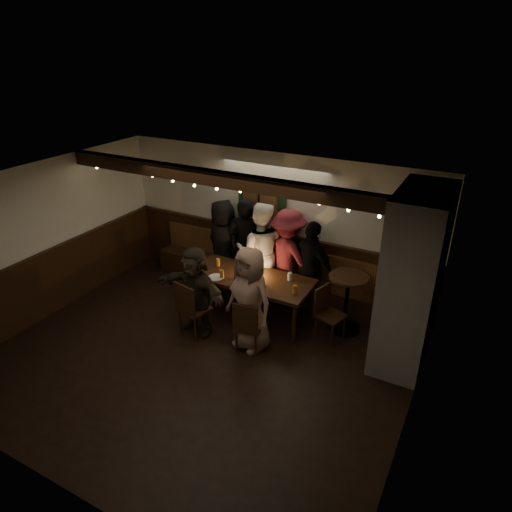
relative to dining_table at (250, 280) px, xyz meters
The scene contains 13 objects.
room 1.02m from the dining_table, ahead, with size 6.02×5.01×2.62m.
dining_table is the anchor object (origin of this frame).
chair_near_left 1.11m from the dining_table, 120.15° to the right, with size 0.51×0.51×0.96m.
chair_near_right 1.02m from the dining_table, 63.63° to the right, with size 0.43×0.43×0.87m.
chair_end 1.36m from the dining_table, ahead, with size 0.49×0.49×0.87m.
high_top 1.61m from the dining_table, 13.24° to the left, with size 0.62×0.62×0.99m.
person_a 1.28m from the dining_table, 142.14° to the left, with size 0.83×0.54×1.69m, color black.
person_b 0.89m from the dining_table, 123.83° to the left, with size 0.67×0.44×1.84m, color black.
person_c 0.69m from the dining_table, 102.32° to the left, with size 0.89×0.69×1.83m, color white.
person_d 0.86m from the dining_table, 66.80° to the left, with size 1.12×0.65×1.74m, color maroon.
person_e 1.07m from the dining_table, 39.07° to the left, with size 0.97×0.40×1.65m, color black.
person_f 0.97m from the dining_table, 124.50° to the right, with size 1.38×0.44×1.48m, color black.
person_g 0.87m from the dining_table, 61.58° to the right, with size 0.81×0.53×1.66m, color #94725F.
Camera 1 is at (3.35, -4.46, 4.35)m, focal length 32.00 mm.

